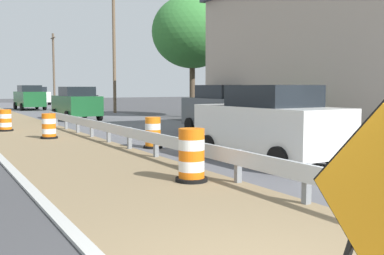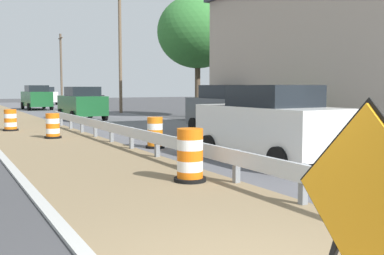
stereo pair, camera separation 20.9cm
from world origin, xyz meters
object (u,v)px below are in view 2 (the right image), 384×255
Objects in this scene: car_mid_far_lane at (229,110)px; car_distant_a at (85,100)px; car_lead_near_lane at (82,103)px; warning_sign_diamond at (365,207)px; utility_pole_far at (61,68)px; car_lead_far_lane at (270,124)px; traffic_barrel_close at (155,134)px; traffic_barrel_far at (10,121)px; car_trailing_near_lane at (46,96)px; utility_pole_near at (278,17)px; traffic_barrel_mid at (53,127)px; traffic_barrel_nearest at (190,157)px; utility_pole_mid at (120,50)px; car_trailing_far_lane at (37,97)px.

car_mid_far_lane is 1.04× the size of car_distant_a.
warning_sign_diamond is at bearing 168.77° from car_lead_near_lane.
utility_pole_far reaches higher than warning_sign_diamond.
car_lead_near_lane is at bearing -1.81° from car_lead_far_lane.
car_lead_near_lane reaches higher than traffic_barrel_close.
utility_pole_far is (9.27, 31.01, 3.72)m from traffic_barrel_far.
car_trailing_near_lane reaches higher than car_lead_near_lane.
car_trailing_near_lane is (7.39, 51.91, -0.03)m from warning_sign_diamond.
car_lead_near_lane is 0.99× the size of car_distant_a.
utility_pole_far is (1.62, 15.74, 3.20)m from car_distant_a.
traffic_barrel_close is 4.37m from car_lead_far_lane.
car_mid_far_lane is at bearing 132.45° from utility_pole_near.
car_lead_near_lane is 14.40m from utility_pole_near.
traffic_barrel_mid is 0.22× the size of car_lead_far_lane.
traffic_barrel_close is at bearing -103.62° from warning_sign_diamond.
car_mid_far_lane is at bearing -37.03° from traffic_barrel_far.
utility_pole_near is (7.46, 6.42, 4.32)m from traffic_barrel_nearest.
warning_sign_diamond reaches higher than traffic_barrel_far.
warning_sign_diamond is 1.71× the size of traffic_barrel_nearest.
car_lead_far_lane reaches higher than car_lead_near_lane.
utility_pole_mid is (4.47, 24.27, 3.83)m from car_lead_far_lane.
traffic_barrel_far is at bearing -87.28° from warning_sign_diamond.
car_lead_far_lane reaches higher than car_trailing_near_lane.
traffic_barrel_nearest reaches higher than traffic_barrel_far.
traffic_barrel_nearest is 0.25× the size of car_distant_a.
car_distant_a is (7.65, 15.28, 0.52)m from traffic_barrel_far.
warning_sign_diamond is at bearing -106.22° from utility_pole_mid.
traffic_barrel_mid is at bearing -103.16° from utility_pole_far.
car_trailing_near_lane is at bearing 149.42° from utility_pole_far.
car_distant_a reaches higher than traffic_barrel_mid.
traffic_barrel_mid is 0.21× the size of car_mid_far_lane.
car_mid_far_lane is (7.99, -6.02, 0.60)m from traffic_barrel_far.
warning_sign_diamond is 1.97× the size of traffic_barrel_far.
traffic_barrel_close is at bearing -68.47° from traffic_barrel_far.
utility_pole_mid is (8.37, 15.66, 4.42)m from traffic_barrel_mid.
car_trailing_far_lane is 0.57× the size of utility_pole_far.
utility_pole_far is (8.21, 35.11, 3.72)m from traffic_barrel_mid.
warning_sign_diamond is 40.29m from car_trailing_far_lane.
car_trailing_far_lane is (3.56, 24.20, 0.64)m from traffic_barrel_mid.
car_distant_a is (4.24, 23.93, 0.50)m from traffic_barrel_close.
utility_pole_near is at bearing -89.88° from utility_pole_far.
traffic_barrel_close is at bearing -106.58° from utility_pole_mid.
utility_pole_near is (8.29, -3.42, 4.39)m from traffic_barrel_mid.
car_lead_near_lane is 14.51m from car_trailing_far_lane.
warning_sign_diamond reaches higher than traffic_barrel_mid.
utility_pole_mid reaches higher than car_trailing_far_lane.
utility_pole_mid is (4.62, 5.96, 3.85)m from car_lead_near_lane.
car_lead_near_lane is at bearing -99.96° from utility_pole_far.
car_mid_far_lane is at bearing 52.40° from traffic_barrel_nearest.
traffic_barrel_close is at bearing -60.17° from car_mid_far_lane.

